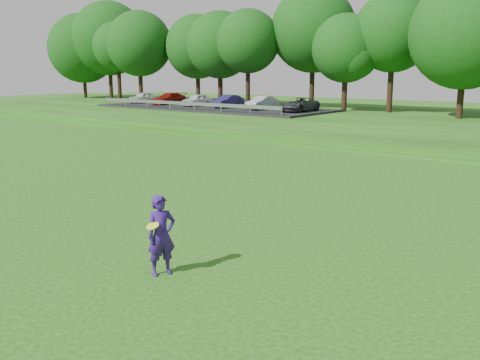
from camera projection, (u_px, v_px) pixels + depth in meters
The scene contains 5 objects.
ground at pixel (63, 256), 12.65m from camera, with size 140.00×140.00×0.00m, color #1B440D.
berm at pixel (470, 126), 38.82m from camera, with size 130.00×30.00×0.60m, color #1B440D.
walking_path at pixel (394, 153), 28.08m from camera, with size 130.00×1.60×0.04m, color gray.
parking_lot at pixel (213, 104), 52.06m from camera, with size 24.00×9.00×1.38m.
woman at pixel (161, 235), 11.37m from camera, with size 0.63×0.77×1.75m.
Camera 1 is at (10.72, -6.88, 4.32)m, focal length 40.00 mm.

